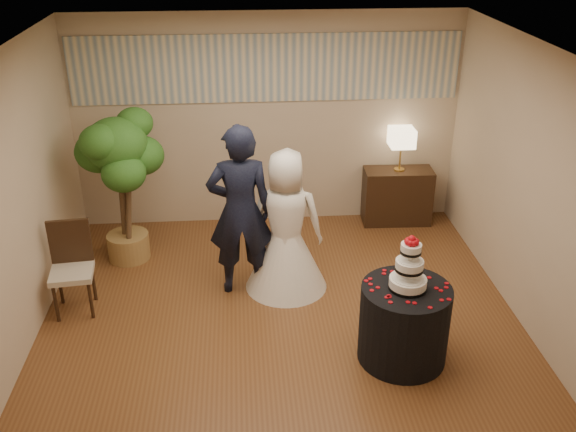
{
  "coord_description": "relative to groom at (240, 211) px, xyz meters",
  "views": [
    {
      "loc": [
        -0.37,
        -5.53,
        3.96
      ],
      "look_at": [
        0.1,
        0.4,
        1.05
      ],
      "focal_mm": 40.0,
      "sensor_mm": 36.0,
      "label": 1
    }
  ],
  "objects": [
    {
      "name": "wedding_cake",
      "position": [
        1.51,
        -1.36,
        0.08
      ],
      "size": [
        0.35,
        0.35,
        0.55
      ],
      "primitive_type": null,
      "color": "white",
      "rests_on": "cake_table"
    },
    {
      "name": "wall_left",
      "position": [
        -2.11,
        -0.71,
        0.42
      ],
      "size": [
        0.06,
        5.0,
        2.8
      ],
      "primitive_type": "cube",
      "color": "#C0AB8E",
      "rests_on": "ground"
    },
    {
      "name": "console",
      "position": [
        2.13,
        1.55,
        -0.6
      ],
      "size": [
        0.92,
        0.44,
        0.76
      ],
      "primitive_type": "cube",
      "rotation": [
        0.0,
        0.0,
        -0.04
      ],
      "color": "black",
      "rests_on": "floor"
    },
    {
      "name": "ceiling",
      "position": [
        0.39,
        -0.71,
        1.82
      ],
      "size": [
        5.0,
        5.0,
        0.0
      ],
      "primitive_type": "cube",
      "color": "white",
      "rests_on": "wall_back"
    },
    {
      "name": "cake_table",
      "position": [
        1.51,
        -1.36,
        -0.58
      ],
      "size": [
        0.94,
        0.94,
        0.78
      ],
      "primitive_type": "cylinder",
      "rotation": [
        0.0,
        0.0,
        -0.13
      ],
      "color": "black",
      "rests_on": "floor"
    },
    {
      "name": "side_chair",
      "position": [
        -1.79,
        -0.3,
        -0.48
      ],
      "size": [
        0.5,
        0.52,
        0.99
      ],
      "primitive_type": null,
      "rotation": [
        0.0,
        0.0,
        0.11
      ],
      "color": "black",
      "rests_on": "floor"
    },
    {
      "name": "mural_border",
      "position": [
        0.39,
        1.77,
        1.12
      ],
      "size": [
        4.9,
        0.02,
        0.85
      ],
      "primitive_type": "cube",
      "color": "#AFB0A2",
      "rests_on": "wall_back"
    },
    {
      "name": "groom",
      "position": [
        0.0,
        0.0,
        0.0
      ],
      "size": [
        0.72,
        0.48,
        1.95
      ],
      "primitive_type": "imported",
      "rotation": [
        0.0,
        0.0,
        3.16
      ],
      "color": "black",
      "rests_on": "floor"
    },
    {
      "name": "wall_right",
      "position": [
        2.89,
        -0.71,
        0.42
      ],
      "size": [
        0.06,
        5.0,
        2.8
      ],
      "primitive_type": "cube",
      "color": "#C0AB8E",
      "rests_on": "ground"
    },
    {
      "name": "bride",
      "position": [
        0.5,
        0.01,
        -0.15
      ],
      "size": [
        1.06,
        1.06,
        1.64
      ],
      "primitive_type": "imported",
      "rotation": [
        0.0,
        0.0,
        2.99
      ],
      "color": "white",
      "rests_on": "floor"
    },
    {
      "name": "table_lamp",
      "position": [
        2.13,
        1.55,
        0.07
      ],
      "size": [
        0.32,
        0.32,
        0.58
      ],
      "primitive_type": null,
      "color": "beige",
      "rests_on": "console"
    },
    {
      "name": "wall_back",
      "position": [
        0.39,
        1.79,
        0.42
      ],
      "size": [
        5.0,
        0.06,
        2.8
      ],
      "primitive_type": "cube",
      "color": "#C0AB8E",
      "rests_on": "ground"
    },
    {
      "name": "floor",
      "position": [
        0.39,
        -0.71,
        -0.98
      ],
      "size": [
        5.0,
        5.0,
        0.0
      ],
      "primitive_type": "cube",
      "color": "brown",
      "rests_on": "ground"
    },
    {
      "name": "wall_front",
      "position": [
        0.39,
        -3.21,
        0.42
      ],
      "size": [
        5.0,
        0.06,
        2.8
      ],
      "primitive_type": "cube",
      "color": "#C0AB8E",
      "rests_on": "ground"
    },
    {
      "name": "ficus_tree",
      "position": [
        -1.39,
        0.81,
        -0.03
      ],
      "size": [
        1.27,
        1.27,
        1.89
      ],
      "primitive_type": null,
      "rotation": [
        0.0,
        0.0,
        -2.24
      ],
      "color": "#2D621F",
      "rests_on": "floor"
    }
  ]
}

